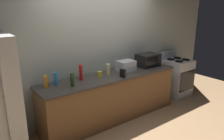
{
  "coord_description": "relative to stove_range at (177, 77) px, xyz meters",
  "views": [
    {
      "loc": [
        -2.32,
        -2.69,
        2.14
      ],
      "look_at": [
        0.0,
        0.4,
        1.0
      ],
      "focal_mm": 34.58,
      "sensor_mm": 36.0,
      "label": 1
    }
  ],
  "objects": [
    {
      "name": "ground_plane",
      "position": [
        -2.0,
        -0.4,
        -0.46
      ],
      "size": [
        8.0,
        8.0,
        0.0
      ],
      "primitive_type": "plane",
      "color": "#93704C"
    },
    {
      "name": "back_wall",
      "position": [
        -2.0,
        0.41,
        0.89
      ],
      "size": [
        6.4,
        0.1,
        2.7
      ],
      "primitive_type": "cube",
      "color": "#9EA399",
      "rests_on": "ground_plane"
    },
    {
      "name": "counter_run",
      "position": [
        -2.0,
        0.0,
        -0.01
      ],
      "size": [
        2.84,
        0.64,
        0.9
      ],
      "color": "brown",
      "rests_on": "ground_plane"
    },
    {
      "name": "stove_range",
      "position": [
        0.0,
        0.0,
        0.0
      ],
      "size": [
        0.6,
        0.61,
        1.08
      ],
      "color": "#B7BABF",
      "rests_on": "ground_plane"
    },
    {
      "name": "microwave",
      "position": [
        -1.0,
        0.05,
        0.57
      ],
      "size": [
        0.48,
        0.35,
        0.27
      ],
      "color": "black",
      "rests_on": "counter_run"
    },
    {
      "name": "toaster_oven",
      "position": [
        -1.61,
        0.06,
        0.54
      ],
      "size": [
        0.34,
        0.26,
        0.21
      ],
      "primitive_type": "cube",
      "color": "#B7BABF",
      "rests_on": "counter_run"
    },
    {
      "name": "cordless_phone",
      "position": [
        -1.91,
        -0.21,
        0.51
      ],
      "size": [
        0.06,
        0.11,
        0.15
      ],
      "primitive_type": "cube",
      "rotation": [
        0.0,
        0.0,
        0.08
      ],
      "color": "black",
      "rests_on": "counter_run"
    },
    {
      "name": "bottle_vinegar",
      "position": [
        -2.06,
        0.04,
        0.55
      ],
      "size": [
        0.07,
        0.07,
        0.22
      ],
      "primitive_type": "cylinder",
      "color": "beige",
      "rests_on": "counter_run"
    },
    {
      "name": "bottle_dish_soap",
      "position": [
        -3.22,
        0.12,
        0.54
      ],
      "size": [
        0.06,
        0.06,
        0.19
      ],
      "primitive_type": "cylinder",
      "color": "orange",
      "rests_on": "counter_run"
    },
    {
      "name": "bottle_spray_cleaner",
      "position": [
        -3.05,
        0.13,
        0.55
      ],
      "size": [
        0.07,
        0.07,
        0.22
      ],
      "primitive_type": "cylinder",
      "color": "#338CE5",
      "rests_on": "counter_run"
    },
    {
      "name": "bottle_wine",
      "position": [
        -2.87,
        -0.09,
        0.55
      ],
      "size": [
        0.06,
        0.06,
        0.22
      ],
      "primitive_type": "cylinder",
      "color": "#1E3F19",
      "rests_on": "counter_run"
    },
    {
      "name": "bottle_hot_sauce",
      "position": [
        -2.6,
        0.11,
        0.57
      ],
      "size": [
        0.06,
        0.06,
        0.27
      ],
      "primitive_type": "cylinder",
      "color": "red",
      "rests_on": "counter_run"
    },
    {
      "name": "mug_yellow",
      "position": [
        -2.24,
        0.06,
        0.49
      ],
      "size": [
        0.08,
        0.08,
        0.1
      ],
      "primitive_type": "cylinder",
      "color": "yellow",
      "rests_on": "counter_run"
    }
  ]
}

